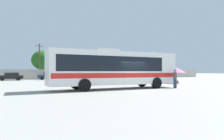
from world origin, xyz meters
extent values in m
plane|color=gray|center=(0.00, 10.00, 0.00)|extent=(300.00, 300.00, 0.00)
cube|color=#B2AD9E|center=(0.00, 28.39, 1.01)|extent=(80.00, 0.30, 2.02)
cube|color=white|center=(-1.24, 1.04, 1.92)|extent=(12.22, 2.63, 2.97)
cube|color=black|center=(-1.85, 1.04, 2.28)|extent=(10.03, 2.64, 1.30)
cube|color=red|center=(-1.24, 1.04, 1.27)|extent=(11.98, 2.65, 0.42)
cube|color=#19212D|center=(4.88, 1.00, 2.46)|extent=(0.05, 2.30, 1.54)
cube|color=red|center=(4.89, 1.00, 0.80)|extent=(0.08, 2.50, 0.71)
cube|color=#B2B2B2|center=(-2.15, 1.04, 3.53)|extent=(2.21, 1.42, 0.24)
cylinder|color=black|center=(2.56, 2.24, 0.52)|extent=(1.04, 0.31, 1.04)
cylinder|color=black|center=(2.54, -0.21, 0.52)|extent=(1.04, 0.31, 1.04)
cylinder|color=black|center=(-4.59, 2.28, 0.52)|extent=(1.04, 0.31, 1.04)
cylinder|color=black|center=(-4.60, -0.17, 0.52)|extent=(1.04, 0.31, 1.04)
cylinder|color=#33476B|center=(4.27, -0.73, 0.43)|extent=(0.16, 0.16, 0.85)
cylinder|color=#33476B|center=(4.37, -0.85, 0.43)|extent=(0.16, 0.16, 0.85)
cylinder|color=#4C4C51|center=(4.32, -0.79, 1.19)|extent=(0.50, 0.50, 0.67)
sphere|color=tan|center=(4.32, -0.79, 1.64)|extent=(0.23, 0.23, 0.23)
cylinder|color=#262628|center=(4.32, -0.79, 1.74)|extent=(0.24, 0.24, 0.07)
cylinder|color=gray|center=(10.51, 5.58, 1.06)|extent=(0.05, 0.05, 2.11)
cone|color=pink|center=(10.51, 5.58, 1.81)|extent=(2.54, 2.54, 0.70)
cube|color=brown|center=(10.51, 5.58, 0.18)|extent=(0.49, 0.49, 0.36)
cube|color=black|center=(-10.30, 24.85, 0.62)|extent=(4.25, 2.16, 0.60)
cube|color=black|center=(-10.10, 24.87, 1.17)|extent=(2.40, 1.85, 0.49)
cylinder|color=black|center=(-11.49, 23.86, 0.32)|extent=(0.66, 0.28, 0.64)
cylinder|color=black|center=(-11.65, 25.62, 0.32)|extent=(0.66, 0.28, 0.64)
cylinder|color=black|center=(-8.95, 24.09, 0.32)|extent=(0.66, 0.28, 0.64)
cylinder|color=black|center=(-9.11, 25.85, 0.32)|extent=(0.66, 0.28, 0.64)
cube|color=navy|center=(-3.56, 25.60, 0.63)|extent=(4.15, 2.02, 0.62)
cube|color=black|center=(-3.35, 25.59, 1.20)|extent=(2.32, 1.78, 0.51)
cylinder|color=black|center=(-4.86, 24.79, 0.32)|extent=(0.65, 0.26, 0.64)
cylinder|color=black|center=(-4.76, 26.55, 0.32)|extent=(0.65, 0.26, 0.64)
cylinder|color=black|center=(-2.35, 24.65, 0.32)|extent=(0.65, 0.26, 0.64)
cylinder|color=black|center=(-2.25, 26.41, 0.32)|extent=(0.65, 0.26, 0.64)
cube|color=navy|center=(2.35, 25.07, 0.65)|extent=(4.59, 1.91, 0.65)
cube|color=black|center=(2.12, 25.07, 1.24)|extent=(2.54, 1.71, 0.54)
cylinder|color=black|center=(3.78, 25.92, 0.32)|extent=(0.65, 0.24, 0.64)
cylinder|color=black|center=(3.73, 24.15, 0.32)|extent=(0.65, 0.24, 0.64)
cylinder|color=black|center=(0.96, 25.98, 0.32)|extent=(0.65, 0.24, 0.64)
cylinder|color=black|center=(0.92, 24.22, 0.32)|extent=(0.65, 0.24, 0.64)
cube|color=maroon|center=(9.36, 25.07, 0.63)|extent=(4.22, 2.11, 0.62)
cube|color=black|center=(9.57, 25.08, 1.19)|extent=(2.37, 1.82, 0.51)
cylinder|color=black|center=(8.16, 24.09, 0.32)|extent=(0.65, 0.27, 0.64)
cylinder|color=black|center=(8.03, 25.85, 0.32)|extent=(0.65, 0.27, 0.64)
cylinder|color=black|center=(10.69, 24.28, 0.32)|extent=(0.65, 0.27, 0.64)
cylinder|color=black|center=(10.56, 26.04, 0.32)|extent=(0.65, 0.27, 0.64)
cylinder|color=#4C3823|center=(-4.58, 32.02, 3.96)|extent=(0.24, 0.24, 7.92)
cube|color=#473321|center=(-4.58, 32.02, 7.32)|extent=(1.80, 0.14, 0.12)
cylinder|color=brown|center=(-3.34, 34.98, 1.20)|extent=(0.32, 0.32, 2.40)
ellipsoid|color=#23561E|center=(-3.34, 34.98, 4.35)|extent=(5.55, 5.55, 4.72)
cylinder|color=brown|center=(6.07, 32.47, 1.47)|extent=(0.32, 0.32, 2.94)
ellipsoid|color=#38752D|center=(6.07, 32.47, 4.65)|extent=(4.88, 4.88, 4.15)
cylinder|color=brown|center=(17.92, 31.00, 1.15)|extent=(0.32, 0.32, 2.31)
ellipsoid|color=#2D6628|center=(17.92, 31.00, 4.15)|extent=(5.25, 5.25, 4.47)
camera|label=1|loc=(-9.68, -15.67, 1.60)|focal=32.43mm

